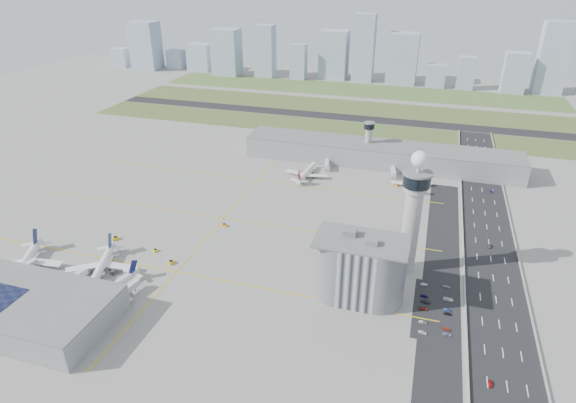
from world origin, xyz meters
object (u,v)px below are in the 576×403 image
(jet_bridge_near_0, at_px, (13,277))
(tug_3, at_px, (224,225))
(jet_bridge_near_2, at_px, (117,299))
(car_hw_0, at_px, (490,384))
(car_hw_2, at_px, (491,191))
(car_lot_1, at_px, (423,322))
(tug_1, at_px, (155,250))
(car_lot_3, at_px, (426,302))
(car_lot_4, at_px, (424,296))
(car_lot_6, at_px, (447,335))
(car_lot_8, at_px, (448,314))
(airplane_near_c, at_px, (108,286))
(jet_bridge_far_1, at_px, (392,169))
(car_lot_2, at_px, (424,309))
(tug_4, at_px, (313,174))
(car_lot_7, at_px, (446,329))
(airplane_near_b, at_px, (100,263))
(airplane_far_b, at_px, (412,179))
(admin_building, at_px, (359,269))
(tug_0, at_px, (115,238))
(car_lot_11, at_px, (447,287))
(jet_bridge_near_1, at_px, (63,288))
(car_hw_4, at_px, (468,158))
(car_hw_1, at_px, (490,246))
(car_lot_0, at_px, (423,332))
(car_lot_9, at_px, (447,310))
(car_lot_5, at_px, (424,284))
(jet_bridge_far_0, at_px, (327,162))
(control_tower, at_px, (413,208))
(tug_2, at_px, (171,262))
(airplane_far_a, at_px, (307,170))
(airplane_near_a, at_px, (22,260))
(secondary_tower, at_px, (368,139))

(jet_bridge_near_0, xyz_separation_m, tug_3, (77.35, 81.85, -1.98))
(jet_bridge_near_2, distance_m, car_hw_0, 161.98)
(car_hw_2, bearing_deg, car_lot_1, -98.67)
(jet_bridge_near_2, relative_size, tug_1, 5.13)
(car_lot_3, xyz_separation_m, car_lot_4, (-1.00, 4.35, -0.01))
(car_lot_6, height_order, car_lot_8, car_lot_8)
(airplane_near_c, distance_m, jet_bridge_far_1, 219.57)
(car_lot_2, bearing_deg, tug_4, 29.45)
(airplane_near_c, xyz_separation_m, tug_1, (1.11, 39.88, -4.24))
(car_lot_4, height_order, car_lot_7, car_lot_4)
(airplane_near_b, xyz_separation_m, car_lot_6, (168.82, 4.14, -5.44))
(airplane_far_b, bearing_deg, car_hw_0, -178.99)
(admin_building, relative_size, car_lot_6, 10.61)
(tug_0, relative_size, car_hw_2, 0.90)
(car_lot_1, distance_m, car_lot_6, 11.44)
(tug_1, xyz_separation_m, car_lot_3, (143.92, -2.18, -0.18))
(car_hw_0, bearing_deg, car_lot_11, 106.04)
(jet_bridge_near_1, xyz_separation_m, car_hw_4, (190.26, 241.15, -2.29))
(airplane_near_c, distance_m, car_hw_2, 252.18)
(car_hw_1, xyz_separation_m, car_hw_4, (-7.74, 137.93, -0.08))
(airplane_near_b, relative_size, car_lot_0, 11.42)
(airplane_near_b, height_order, car_lot_9, airplane_near_b)
(tug_4, relative_size, car_lot_7, 0.81)
(jet_bridge_near_0, distance_m, car_hw_0, 221.97)
(car_lot_5, relative_size, car_hw_1, 0.85)
(airplane_near_c, height_order, car_lot_3, airplane_near_c)
(jet_bridge_far_1, height_order, tug_1, jet_bridge_far_1)
(car_hw_4, bearing_deg, tug_0, -144.52)
(car_lot_4, bearing_deg, car_lot_6, -153.22)
(car_lot_5, height_order, car_hw_0, car_hw_0)
(jet_bridge_near_1, relative_size, jet_bridge_near_2, 1.00)
(car_hw_4, bearing_deg, jet_bridge_far_0, -164.31)
(control_tower, bearing_deg, car_lot_1, -75.05)
(admin_building, distance_m, jet_bridge_near_0, 170.00)
(car_lot_7, bearing_deg, airplane_near_c, 106.98)
(car_lot_3, height_order, car_lot_4, car_lot_3)
(tug_2, relative_size, car_lot_3, 0.81)
(tug_2, height_order, tug_4, tug_2)
(tug_0, relative_size, tug_3, 1.19)
(car_lot_0, distance_m, car_hw_4, 221.30)
(car_hw_2, bearing_deg, tug_4, -171.28)
(airplane_far_a, xyz_separation_m, car_hw_4, (115.07, 72.98, -4.74))
(airplane_near_a, distance_m, airplane_near_c, 53.51)
(jet_bridge_far_1, distance_m, tug_4, 59.87)
(car_lot_5, bearing_deg, car_lot_2, 174.12)
(jet_bridge_near_2, bearing_deg, tug_1, 19.37)
(jet_bridge_far_0, xyz_separation_m, car_lot_11, (90.69, -135.18, -2.30))
(secondary_tower, bearing_deg, car_lot_8, -70.01)
(car_hw_0, height_order, car_hw_2, car_hw_0)
(jet_bridge_near_1, relative_size, jet_bridge_far_1, 1.00)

